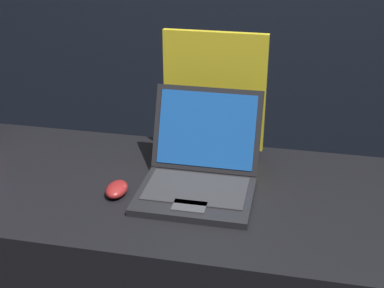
{
  "coord_description": "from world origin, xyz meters",
  "views": [
    {
      "loc": [
        0.27,
        -1.0,
        1.71
      ],
      "look_at": [
        -0.01,
        0.33,
        1.06
      ],
      "focal_mm": 50.0,
      "sensor_mm": 36.0,
      "label": 1
    }
  ],
  "objects": [
    {
      "name": "laptop_middle",
      "position": [
        0.01,
        0.36,
        0.97
      ],
      "size": [
        0.33,
        0.36,
        0.26
      ],
      "color": "black",
      "rests_on": "display_counter"
    },
    {
      "name": "mouse_middle",
      "position": [
        -0.21,
        0.26,
        0.93
      ],
      "size": [
        0.06,
        0.09,
        0.04
      ],
      "color": "maroon",
      "rests_on": "display_counter"
    },
    {
      "name": "promo_stand_middle",
      "position": [
        0.01,
        0.59,
        1.11
      ],
      "size": [
        0.33,
        0.07,
        0.41
      ],
      "color": "black",
      "rests_on": "display_counter"
    }
  ]
}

